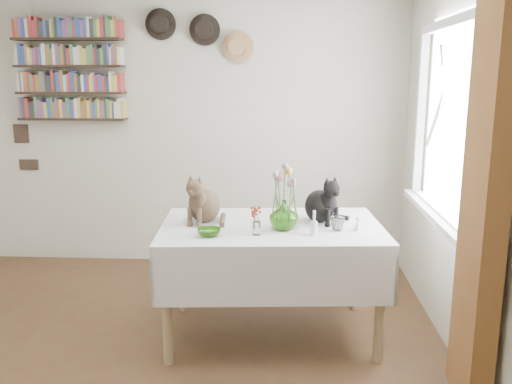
# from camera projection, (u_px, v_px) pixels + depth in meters

# --- Properties ---
(room) EXTENTS (4.08, 4.58, 2.58)m
(room) POSITION_uv_depth(u_px,v_px,m) (119.00, 179.00, 2.92)
(room) COLOR brown
(room) RESTS_ON ground
(window) EXTENTS (0.12, 1.52, 1.32)m
(window) POSITION_uv_depth(u_px,v_px,m) (448.00, 138.00, 3.56)
(window) COLOR white
(window) RESTS_ON room
(curtain) EXTENTS (0.12, 0.38, 2.10)m
(curtain) POSITION_uv_depth(u_px,v_px,m) (484.00, 207.00, 2.72)
(curtain) COLOR brown
(curtain) RESTS_ON room
(dining_table) EXTENTS (1.56, 1.07, 0.80)m
(dining_table) POSITION_uv_depth(u_px,v_px,m) (271.00, 252.00, 3.73)
(dining_table) COLOR white
(dining_table) RESTS_ON room
(tabby_cat) EXTENTS (0.32, 0.36, 0.35)m
(tabby_cat) POSITION_uv_depth(u_px,v_px,m) (204.00, 197.00, 3.74)
(tabby_cat) COLOR brown
(tabby_cat) RESTS_ON dining_table
(black_cat) EXTENTS (0.35, 0.37, 0.34)m
(black_cat) POSITION_uv_depth(u_px,v_px,m) (320.00, 198.00, 3.74)
(black_cat) COLOR black
(black_cat) RESTS_ON dining_table
(flower_vase) EXTENTS (0.23, 0.23, 0.20)m
(flower_vase) POSITION_uv_depth(u_px,v_px,m) (284.00, 215.00, 3.56)
(flower_vase) COLOR #6ABA3A
(flower_vase) RESTS_ON dining_table
(green_bowl) EXTENTS (0.15, 0.15, 0.05)m
(green_bowl) POSITION_uv_depth(u_px,v_px,m) (209.00, 232.00, 3.43)
(green_bowl) COLOR #6ABA3A
(green_bowl) RESTS_ON dining_table
(drinking_glass) EXTENTS (0.13, 0.13, 0.09)m
(drinking_glass) POSITION_uv_depth(u_px,v_px,m) (337.00, 224.00, 3.54)
(drinking_glass) COLOR white
(drinking_glass) RESTS_ON dining_table
(candlestick) EXTENTS (0.04, 0.04, 0.16)m
(candlestick) POSITION_uv_depth(u_px,v_px,m) (314.00, 227.00, 3.44)
(candlestick) COLOR white
(candlestick) RESTS_ON dining_table
(berry_jar) EXTENTS (0.05, 0.05, 0.21)m
(berry_jar) POSITION_uv_depth(u_px,v_px,m) (256.00, 220.00, 3.44)
(berry_jar) COLOR white
(berry_jar) RESTS_ON dining_table
(porcelain_figurine) EXTENTS (0.05, 0.05, 0.09)m
(porcelain_figurine) POSITION_uv_depth(u_px,v_px,m) (358.00, 224.00, 3.55)
(porcelain_figurine) COLOR white
(porcelain_figurine) RESTS_ON dining_table
(flower_bouquet) EXTENTS (0.17, 0.13, 0.39)m
(flower_bouquet) POSITION_uv_depth(u_px,v_px,m) (284.00, 179.00, 3.52)
(flower_bouquet) COLOR #4C7233
(flower_bouquet) RESTS_ON flower_vase
(bookshelf_unit) EXTENTS (1.00, 0.16, 0.91)m
(bookshelf_unit) POSITION_uv_depth(u_px,v_px,m) (70.00, 70.00, 4.97)
(bookshelf_unit) COLOR #302114
(bookshelf_unit) RESTS_ON room
(wall_hats) EXTENTS (0.98, 0.09, 0.48)m
(wall_hats) POSITION_uv_depth(u_px,v_px,m) (201.00, 33.00, 4.86)
(wall_hats) COLOR black
(wall_hats) RESTS_ON room
(wall_art_plaques) EXTENTS (0.21, 0.02, 0.44)m
(wall_art_plaques) POSITION_uv_depth(u_px,v_px,m) (24.00, 147.00, 5.22)
(wall_art_plaques) COLOR #38281E
(wall_art_plaques) RESTS_ON room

